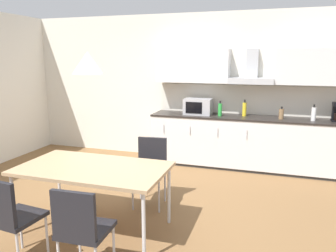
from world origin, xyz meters
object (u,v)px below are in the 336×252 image
at_px(bottle_green, 220,109).
at_px(chair_near_left, 9,213).
at_px(chair_near_right, 81,225).
at_px(pendant_lamp, 88,63).
at_px(dining_table, 93,170).
at_px(chair_far_right, 151,164).
at_px(bottle_brown, 281,114).
at_px(microwave, 198,106).
at_px(bottle_yellow, 244,109).
at_px(bottle_white, 314,114).

height_order(bottle_green, chair_near_left, bottle_green).
height_order(chair_near_right, pendant_lamp, pendant_lamp).
distance_m(dining_table, chair_far_right, 0.92).
bearing_deg(bottle_brown, microwave, 177.79).
distance_m(microwave, chair_near_right, 3.56).
relative_size(bottle_green, dining_table, 0.16).
height_order(bottle_green, bottle_brown, bottle_green).
distance_m(bottle_yellow, pendant_lamp, 3.17).
bearing_deg(bottle_yellow, chair_near_left, -115.87).
xyz_separation_m(bottle_white, dining_table, (-2.45, -2.63, -0.33)).
bearing_deg(bottle_green, chair_near_left, -110.98).
distance_m(bottle_brown, chair_near_right, 3.84).
height_order(bottle_brown, dining_table, bottle_brown).
relative_size(bottle_yellow, chair_near_right, 0.33).
distance_m(bottle_yellow, chair_near_right, 3.74).
bearing_deg(pendant_lamp, microwave, 78.18).
height_order(microwave, chair_near_left, microwave).
bearing_deg(microwave, chair_near_right, -93.21).
xyz_separation_m(bottle_yellow, pendant_lamp, (-1.36, -2.74, 0.81)).
distance_m(bottle_brown, pendant_lamp, 3.39).
xyz_separation_m(bottle_yellow, chair_far_right, (-1.01, -1.91, -0.50)).
xyz_separation_m(bottle_yellow, bottle_green, (-0.40, -0.11, -0.01)).
distance_m(microwave, bottle_white, 1.89).
relative_size(bottle_yellow, bottle_brown, 1.39).
bearing_deg(bottle_white, chair_near_left, -129.19).
distance_m(bottle_white, pendant_lamp, 3.68).
relative_size(chair_far_right, chair_near_right, 1.00).
distance_m(bottle_green, chair_near_right, 3.55).
xyz_separation_m(dining_table, chair_far_right, (0.35, 0.83, -0.16)).
height_order(chair_near_left, chair_near_right, same).
bearing_deg(bottle_brown, dining_table, -126.77).
bearing_deg(bottle_white, dining_table, -133.00).
bearing_deg(bottle_yellow, bottle_white, -5.91).
bearing_deg(chair_near_left, microwave, 75.17).
bearing_deg(chair_far_right, pendant_lamp, -113.02).
height_order(bottle_white, pendant_lamp, pendant_lamp).
distance_m(microwave, pendant_lamp, 2.85).
bearing_deg(bottle_white, microwave, 178.29).
height_order(bottle_white, bottle_brown, bottle_white).
bearing_deg(dining_table, pendant_lamp, 0.00).
bearing_deg(dining_table, chair_near_left, -113.96).
distance_m(bottle_white, bottle_brown, 0.49).
bearing_deg(bottle_yellow, bottle_brown, -10.40).
xyz_separation_m(bottle_yellow, dining_table, (-1.36, -2.74, -0.34)).
xyz_separation_m(bottle_white, chair_near_right, (-2.09, -3.46, -0.49)).
distance_m(dining_table, chair_near_right, 0.92).
bearing_deg(chair_near_left, bottle_green, 69.02).
relative_size(chair_far_right, pendant_lamp, 2.72).
relative_size(bottle_green, chair_near_left, 0.30).
distance_m(bottle_yellow, bottle_green, 0.42).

